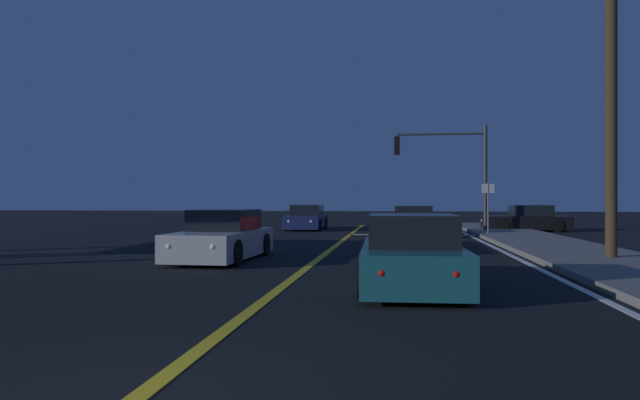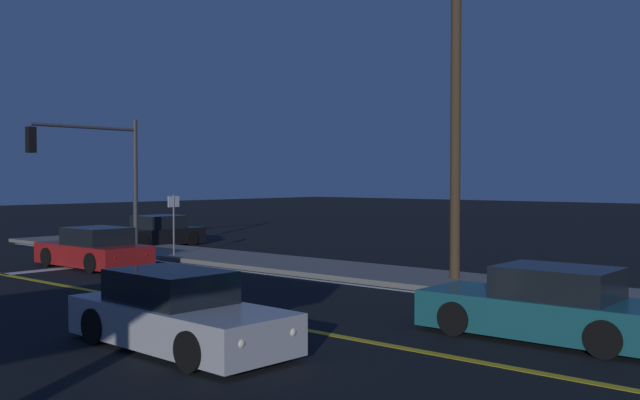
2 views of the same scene
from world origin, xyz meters
name	(u,v)px [view 1 (image 1 of 2)]	position (x,y,z in m)	size (l,w,h in m)	color
sidewalk_right	(589,257)	(7.21, 12.15, 0.07)	(3.20, 43.74, 0.15)	slate
lane_line_center	(322,256)	(0.00, 12.15, 0.01)	(0.20, 41.31, 0.01)	gold
lane_line_edge_right	(518,259)	(5.36, 12.15, 0.01)	(0.16, 41.31, 0.01)	white
stop_bar	(412,235)	(2.81, 22.80, 0.01)	(5.61, 0.50, 0.01)	white
car_far_approaching_teal	(411,256)	(2.35, 6.45, 0.58)	(1.92, 4.52, 1.34)	#195960
car_side_waiting_navy	(306,219)	(-2.73, 27.23, 0.58)	(1.98, 4.70, 1.34)	navy
car_mid_block_red	(413,223)	(2.83, 22.29, 0.58)	(1.98, 4.34, 1.34)	maroon
car_parked_curb_black	(527,220)	(8.75, 26.99, 0.58)	(4.31, 2.02, 1.34)	black
car_distant_tail_silver	(223,238)	(-2.55, 10.98, 0.58)	(1.93, 4.57, 1.34)	#B2B5BA
traffic_signal_near_right	(450,160)	(4.71, 25.10, 3.55)	(4.50, 0.28, 5.25)	#38383D
utility_pole_right	(611,39)	(7.51, 11.41, 5.69)	(1.93, 0.29, 10.89)	#42301E
street_sign_corner	(488,200)	(6.11, 22.30, 1.59)	(0.56, 0.11, 2.36)	slate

